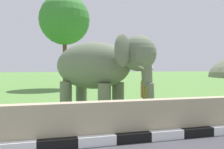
% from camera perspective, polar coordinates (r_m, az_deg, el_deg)
% --- Properties ---
extents(barrier_parapet, '(28.00, 0.36, 1.00)m').
position_cam_1_polar(barrier_parapet, '(5.85, -12.10, -11.55)').
color(barrier_parapet, tan).
rests_on(barrier_parapet, ground_plane).
extents(elephant, '(3.80, 3.87, 2.88)m').
position_cam_1_polar(elephant, '(8.46, -2.90, 1.90)').
color(elephant, slate).
rests_on(elephant, ground_plane).
extents(person_handler, '(0.55, 0.47, 1.66)m').
position_cam_1_polar(person_handler, '(8.29, 8.28, -4.67)').
color(person_handler, navy).
rests_on(person_handler, ground_plane).
extents(tree_distant, '(4.43, 4.43, 8.30)m').
position_cam_1_polar(tree_distant, '(21.80, -11.32, 12.73)').
color(tree_distant, brown).
rests_on(tree_distant, ground_plane).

